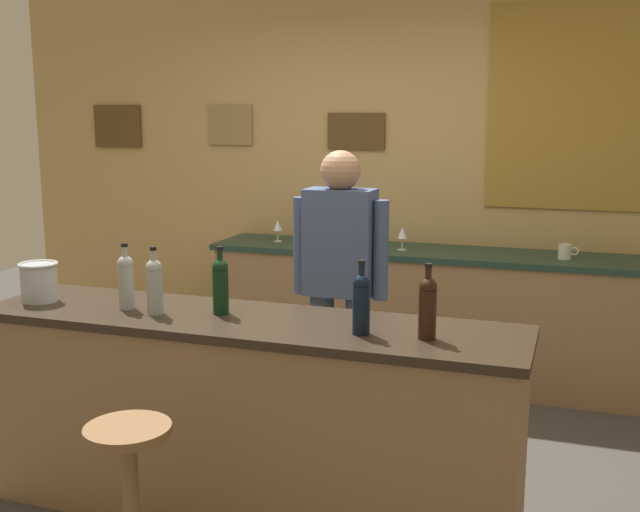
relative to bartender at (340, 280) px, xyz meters
The scene contains 15 objects.
ground_plane 1.03m from the bartender, 114.93° to the right, with size 10.00×10.00×0.00m, color #423D38.
back_wall 1.71m from the bartender, 95.64° to the left, with size 6.00×0.09×2.80m.
bar_counter 0.95m from the bartender, 103.05° to the right, with size 2.47×0.60×0.92m.
side_counter 1.36m from the bartender, 80.25° to the left, with size 2.97×0.56×0.90m.
bartender is the anchor object (origin of this frame).
bar_stool 1.61m from the bartender, 102.50° to the right, with size 0.32×0.32×0.68m.
wine_bottle_a 1.13m from the bartender, 132.56° to the right, with size 0.07×0.07×0.31m.
wine_bottle_b 1.06m from the bartender, 124.19° to the right, with size 0.07×0.07×0.31m.
wine_bottle_c 0.84m from the bartender, 112.45° to the right, with size 0.07×0.07×0.31m.
wine_bottle_d 0.95m from the bartender, 67.16° to the right, with size 0.07×0.07×0.31m.
wine_bottle_e 1.07m from the bartender, 53.33° to the right, with size 0.07×0.07×0.31m.
ice_bucket 1.50m from the bartender, 145.83° to the right, with size 0.19×0.19×0.19m.
wine_glass_a 1.52m from the bartender, 124.66° to the left, with size 0.07×0.07×0.16m.
wine_glass_b 1.21m from the bartender, 87.27° to the left, with size 0.07×0.07×0.16m.
coffee_mug 1.65m from the bartender, 47.90° to the left, with size 0.12×0.08×0.09m.
Camera 1 is at (1.37, -3.35, 1.80)m, focal length 42.72 mm.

